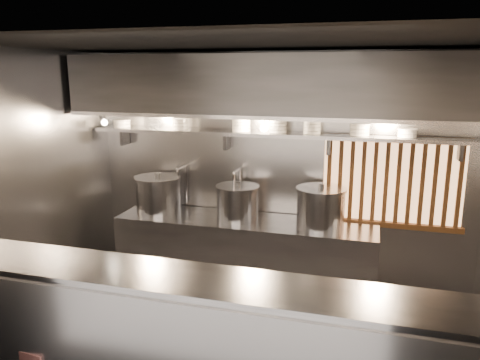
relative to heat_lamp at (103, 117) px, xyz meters
The scene contains 23 objects.
floor 2.93m from the heat_lamp, 24.14° to the right, with size 4.50×4.50×0.00m, color black.
ceiling 2.21m from the heat_lamp, 24.14° to the right, with size 4.50×4.50×0.00m, color black.
wall_back 2.11m from the heat_lamp, 18.89° to the left, with size 4.50×4.50×0.00m, color gray.
wall_left 1.14m from the heat_lamp, 112.49° to the right, with size 3.00×3.00×0.00m, color gray.
serving_counter 3.02m from the heat_lamp, 43.63° to the right, with size 4.50×0.56×1.13m.
cooking_bench 2.29m from the heat_lamp, ahead, with size 3.00×0.70×0.90m, color #949499.
bowl_shelf 1.96m from the heat_lamp, 13.90° to the left, with size 4.40×0.34×0.04m, color #949499.
exhaust_hood 1.95m from the heat_lamp, ahead, with size 4.40×0.81×0.65m.
wood_screen 3.33m from the heat_lamp, 10.68° to the left, with size 1.56×0.09×1.04m.
faucet_left 1.18m from the heat_lamp, 34.60° to the left, with size 0.04×0.30×0.50m.
faucet_right 1.71m from the heat_lamp, 19.61° to the left, with size 0.04×0.30×0.50m.
heat_lamp is the anchor object (origin of this frame).
pendant_bulb 1.83m from the heat_lamp, 11.00° to the left, with size 0.09×0.09×0.19m.
stock_pot_left 1.11m from the heat_lamp, 32.19° to the left, with size 0.66×0.66×0.48m.
stock_pot_mid 1.81m from the heat_lamp, 11.34° to the left, with size 0.66×0.66×0.44m.
stock_pot_right 2.65m from the heat_lamp, ahead, with size 0.69×0.69×0.48m.
bowl_stack_0 0.49m from the heat_lamp, 94.25° to the left, with size 0.22×0.22×0.09m.
bowl_stack_1 0.89m from the heat_lamp, 32.21° to the left, with size 0.21×0.21×0.13m.
bowl_stack_2 1.58m from the heat_lamp, 17.37° to the left, with size 0.23×0.23×0.17m.
bowl_stack_3 1.99m from the heat_lamp, 13.69° to the left, with size 0.22×0.22×0.17m.
bowl_stack_4 2.36m from the heat_lamp, 11.48° to the left, with size 0.20×0.20×0.17m.
bowl_stack_5 2.86m from the heat_lamp, ahead, with size 0.22×0.22×0.13m.
bowl_stack_6 3.34m from the heat_lamp, ahead, with size 0.21×0.21×0.09m.
Camera 1 is at (1.06, -3.85, 2.57)m, focal length 35.00 mm.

